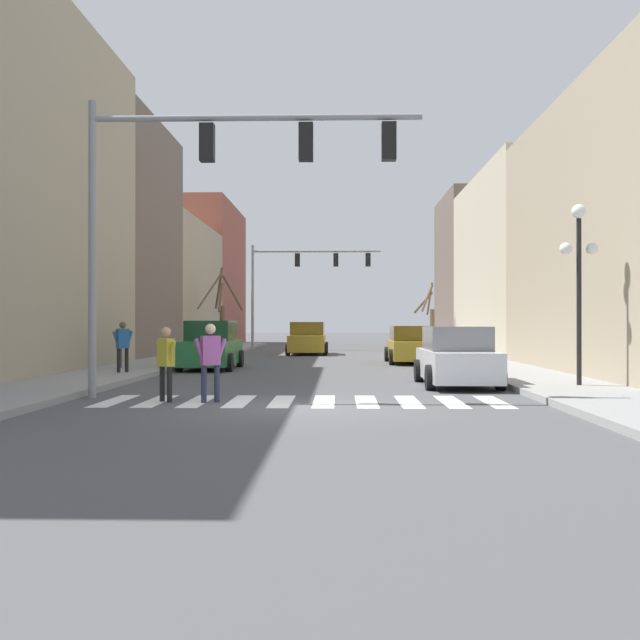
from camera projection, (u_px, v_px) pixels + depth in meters
The scene contains 18 objects.
ground_plane at pixel (300, 408), 14.63m from camera, with size 240.00×240.00×0.00m, color #4C4C4F.
sidewalk_right at pixel (628, 405), 14.46m from camera, with size 2.73×90.00×0.15m.
building_row_left at pixel (110, 248), 37.48m from camera, with size 6.00×58.98×11.93m.
building_row_right at pixel (576, 248), 31.42m from camera, with size 6.00×46.42×10.97m.
crosswalk_stripes at pixel (303, 401), 15.93m from camera, with size 8.55×2.60×0.01m.
traffic_signal_near at pixel (213, 176), 16.67m from camera, with size 7.46×0.28×6.65m.
traffic_signal_far at pixel (300, 271), 47.50m from camera, with size 8.25×0.28×6.66m.
street_lamp_right_corner at pixel (579, 257), 18.39m from camera, with size 0.95×0.36×4.45m.
car_parked_right_far at pixel (211, 347), 27.28m from camera, with size 1.96×4.54×1.76m.
car_parked_left_near at pixel (308, 339), 40.31m from camera, with size 2.16×4.67×1.75m.
car_driving_away_lane at pixel (412, 346), 31.37m from camera, with size 2.12×4.80×1.57m.
car_at_intersection at pixel (457, 358), 19.94m from camera, with size 1.96×4.42×1.58m.
pedestrian_on_right_sidewalk at pixel (123, 342), 23.18m from camera, with size 0.57×0.50×1.57m.
pedestrian_crossing_street at pixel (210, 356), 15.73m from camera, with size 0.67×0.40×1.66m.
pedestrian_waiting_at_curb at pixel (123, 340), 25.45m from camera, with size 0.65×0.36×1.58m.
pedestrian_on_left_sidewalk at pixel (166, 358), 15.84m from camera, with size 0.56×0.53×1.59m.
street_tree_left_far at pixel (222, 313), 42.97m from camera, with size 2.25×2.91×4.76m.
street_tree_right_far at pixel (430, 318), 45.46m from camera, with size 1.28×1.92×4.05m.
Camera 1 is at (0.78, -14.62, 1.66)m, focal length 42.00 mm.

